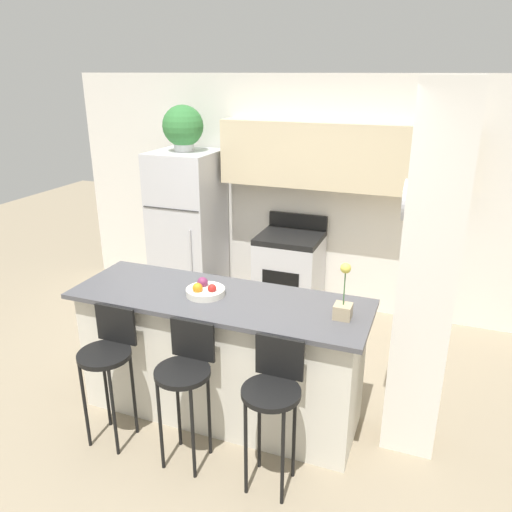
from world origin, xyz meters
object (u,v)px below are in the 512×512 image
(refrigerator, at_px, (188,228))
(bar_stool_left, at_px, (108,356))
(trash_bin, at_px, (225,298))
(potted_plant_on_fridge, at_px, (183,127))
(bar_stool_mid, at_px, (186,373))
(orchid_vase, at_px, (343,303))
(stove_range, at_px, (289,273))
(fruit_bowl, at_px, (205,290))
(bar_stool_right, at_px, (273,393))

(refrigerator, relative_size, bar_stool_left, 1.72)
(trash_bin, bearing_deg, potted_plant_on_fridge, 155.56)
(bar_stool_mid, height_order, trash_bin, bar_stool_mid)
(bar_stool_left, xyz_separation_m, potted_plant_on_fridge, (-0.63, 2.38, 1.32))
(bar_stool_left, relative_size, orchid_vase, 2.57)
(stove_range, height_order, potted_plant_on_fridge, potted_plant_on_fridge)
(potted_plant_on_fridge, distance_m, fruit_bowl, 2.37)
(bar_stool_left, height_order, fruit_bowl, fruit_bowl)
(stove_range, xyz_separation_m, bar_stool_left, (-0.58, -2.44, 0.23))
(potted_plant_on_fridge, bearing_deg, bar_stool_right, -52.10)
(refrigerator, bearing_deg, bar_stool_mid, -62.50)
(refrigerator, xyz_separation_m, bar_stool_mid, (1.24, -2.38, -0.19))
(stove_range, bearing_deg, trash_bin, -153.57)
(stove_range, height_order, bar_stool_left, stove_range)
(potted_plant_on_fridge, relative_size, trash_bin, 1.29)
(stove_range, height_order, orchid_vase, orchid_vase)
(potted_plant_on_fridge, relative_size, fruit_bowl, 1.69)
(stove_range, bearing_deg, bar_stool_mid, -89.33)
(refrigerator, distance_m, fruit_bowl, 2.17)
(bar_stool_left, xyz_separation_m, fruit_bowl, (0.50, 0.54, 0.36))
(bar_stool_right, relative_size, orchid_vase, 2.57)
(bar_stool_mid, distance_m, fruit_bowl, 0.65)
(potted_plant_on_fridge, height_order, fruit_bowl, potted_plant_on_fridge)
(bar_stool_mid, xyz_separation_m, potted_plant_on_fridge, (-1.24, 2.38, 1.32))
(bar_stool_right, bearing_deg, refrigerator, 127.90)
(stove_range, relative_size, potted_plant_on_fridge, 2.19)
(fruit_bowl, bearing_deg, bar_stool_mid, -78.59)
(bar_stool_right, distance_m, fruit_bowl, 0.97)
(bar_stool_right, height_order, fruit_bowl, fruit_bowl)
(bar_stool_left, height_order, bar_stool_right, same)
(trash_bin, bearing_deg, orchid_vase, -44.97)
(bar_stool_mid, distance_m, bar_stool_right, 0.61)
(refrigerator, bearing_deg, potted_plant_on_fridge, 116.00)
(refrigerator, xyz_separation_m, bar_stool_left, (0.63, -2.38, -0.19))
(stove_range, bearing_deg, orchid_vase, -63.52)
(refrigerator, distance_m, orchid_vase, 2.85)
(bar_stool_mid, bearing_deg, fruit_bowl, 101.41)
(bar_stool_right, bearing_deg, stove_range, 104.75)
(bar_stool_mid, xyz_separation_m, orchid_vase, (0.92, 0.53, 0.43))
(stove_range, height_order, bar_stool_right, stove_range)
(potted_plant_on_fridge, distance_m, orchid_vase, 2.97)
(potted_plant_on_fridge, xyz_separation_m, orchid_vase, (2.16, -1.85, -0.88))
(bar_stool_left, bearing_deg, refrigerator, 104.73)
(refrigerator, distance_m, potted_plant_on_fridge, 1.13)
(bar_stool_right, height_order, orchid_vase, orchid_vase)
(refrigerator, distance_m, bar_stool_left, 2.47)
(orchid_vase, bearing_deg, bar_stool_mid, -149.89)
(refrigerator, height_order, bar_stool_mid, refrigerator)
(refrigerator, relative_size, orchid_vase, 4.42)
(refrigerator, xyz_separation_m, orchid_vase, (2.16, -1.85, 0.25))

